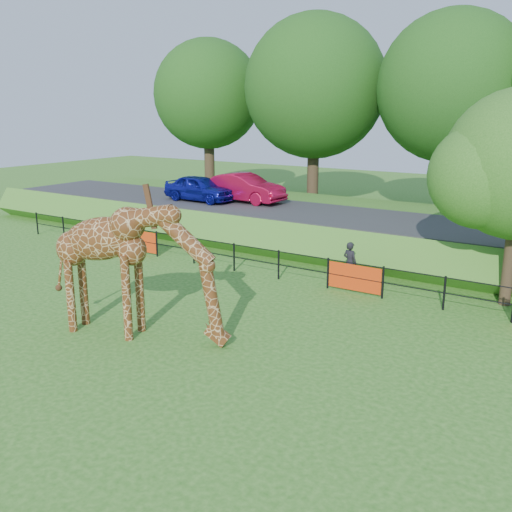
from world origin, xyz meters
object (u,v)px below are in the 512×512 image
object	(u,v)px
giraffe	(137,271)
car_blue	(200,188)
car_red	(244,188)
visitor	(350,263)

from	to	relation	value
giraffe	car_blue	world-z (taller)	giraffe
giraffe	car_blue	distance (m)	14.61
giraffe	car_red	bearing A→B (deg)	98.47
car_red	visitor	size ratio (longest dim) A/B	2.87
car_blue	car_red	xyz separation A→B (m)	(2.06, 1.05, 0.06)
giraffe	visitor	distance (m)	8.21
car_blue	car_red	world-z (taller)	car_red
car_blue	car_red	bearing A→B (deg)	-61.01
visitor	giraffe	bearing A→B (deg)	82.26
car_red	visitor	xyz separation A→B (m)	(8.53, -5.78, -1.38)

